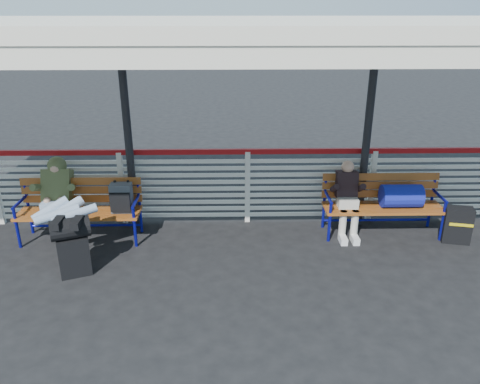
{
  "coord_description": "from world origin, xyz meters",
  "views": [
    {
      "loc": [
        -0.26,
        -5.08,
        3.34
      ],
      "look_at": [
        -0.14,
        1.0,
        0.88
      ],
      "focal_mm": 35.0,
      "sensor_mm": 36.0,
      "label": 1
    }
  ],
  "objects_px": {
    "bench_left": "(92,203)",
    "companion_person": "(347,198)",
    "traveler_man": "(61,205)",
    "bench_right": "(392,198)",
    "suitcase_side": "(457,225)",
    "luggage_stack": "(73,244)"
  },
  "relations": [
    {
      "from": "bench_left",
      "to": "companion_person",
      "type": "xyz_separation_m",
      "value": [
        3.84,
        0.07,
        0.01
      ]
    },
    {
      "from": "traveler_man",
      "to": "bench_right",
      "type": "bearing_deg",
      "value": 4.97
    },
    {
      "from": "companion_person",
      "to": "suitcase_side",
      "type": "height_order",
      "value": "companion_person"
    },
    {
      "from": "bench_left",
      "to": "traveler_man",
      "type": "height_order",
      "value": "traveler_man"
    },
    {
      "from": "luggage_stack",
      "to": "bench_right",
      "type": "xyz_separation_m",
      "value": [
        4.5,
        1.11,
        0.16
      ]
    },
    {
      "from": "traveler_man",
      "to": "companion_person",
      "type": "height_order",
      "value": "traveler_man"
    },
    {
      "from": "companion_person",
      "to": "traveler_man",
      "type": "bearing_deg",
      "value": -174.3
    },
    {
      "from": "luggage_stack",
      "to": "bench_right",
      "type": "height_order",
      "value": "bench_right"
    },
    {
      "from": "luggage_stack",
      "to": "traveler_man",
      "type": "xyz_separation_m",
      "value": [
        -0.35,
        0.69,
        0.26
      ]
    },
    {
      "from": "traveler_man",
      "to": "suitcase_side",
      "type": "distance_m",
      "value": 5.79
    },
    {
      "from": "luggage_stack",
      "to": "bench_right",
      "type": "distance_m",
      "value": 4.64
    },
    {
      "from": "luggage_stack",
      "to": "bench_left",
      "type": "distance_m",
      "value": 1.04
    },
    {
      "from": "bench_right",
      "to": "traveler_man",
      "type": "height_order",
      "value": "traveler_man"
    },
    {
      "from": "bench_left",
      "to": "companion_person",
      "type": "height_order",
      "value": "companion_person"
    },
    {
      "from": "bench_left",
      "to": "suitcase_side",
      "type": "height_order",
      "value": "bench_left"
    },
    {
      "from": "bench_left",
      "to": "traveler_man",
      "type": "bearing_deg",
      "value": -133.18
    },
    {
      "from": "luggage_stack",
      "to": "traveler_man",
      "type": "bearing_deg",
      "value": 95.95
    },
    {
      "from": "luggage_stack",
      "to": "companion_person",
      "type": "relative_size",
      "value": 0.71
    },
    {
      "from": "bench_left",
      "to": "bench_right",
      "type": "height_order",
      "value": "same"
    },
    {
      "from": "bench_right",
      "to": "companion_person",
      "type": "xyz_separation_m",
      "value": [
        -0.68,
        -0.01,
        -0.0
      ]
    },
    {
      "from": "bench_right",
      "to": "suitcase_side",
      "type": "distance_m",
      "value": 1.02
    },
    {
      "from": "bench_right",
      "to": "suitcase_side",
      "type": "relative_size",
      "value": 3.26
    }
  ]
}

